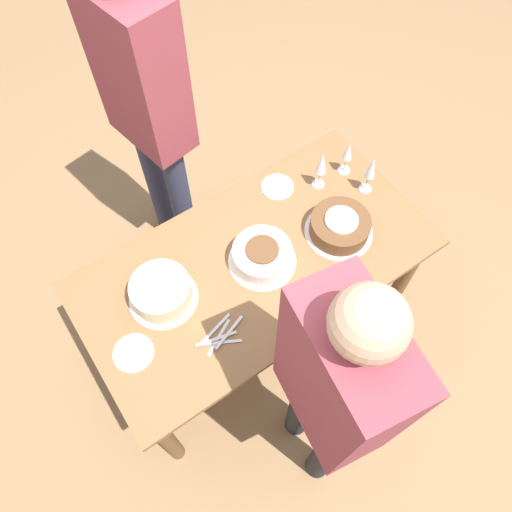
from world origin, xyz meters
TOP-DOWN VIEW (x-y plane):
  - ground_plane at (0.00, 0.00)m, footprint 12.00×12.00m
  - dining_table at (0.00, 0.00)m, footprint 1.54×0.80m
  - cake_center_white at (0.02, -0.01)m, footprint 0.29×0.29m
  - cake_front_chocolate at (0.39, -0.08)m, footprint 0.30×0.30m
  - cake_back_decorated at (-0.41, 0.08)m, footprint 0.29×0.29m
  - wine_glass_near at (0.64, 0.03)m, footprint 0.06×0.06m
  - wine_glass_far at (0.63, 0.17)m, footprint 0.06×0.06m
  - wine_glass_extra at (0.48, 0.18)m, footprint 0.06×0.06m
  - dessert_plate_left at (-0.63, -0.06)m, footprint 0.16×0.16m
  - dessert_plate_right at (0.31, 0.27)m, footprint 0.15×0.15m
  - fork_pile at (-0.31, -0.20)m, footprint 0.22×0.13m
  - person_cutting at (-0.15, -0.66)m, footprint 0.28×0.43m
  - person_watching at (-0.04, 0.78)m, footprint 0.29×0.43m

SIDE VIEW (x-z plane):
  - ground_plane at x=0.00m, z-range 0.00..0.00m
  - dining_table at x=0.00m, z-range 0.25..1.00m
  - dessert_plate_left at x=-0.63m, z-range 0.74..0.75m
  - dessert_plate_right at x=0.31m, z-range 0.74..0.75m
  - fork_pile at x=-0.31m, z-range 0.74..0.76m
  - cake_front_chocolate at x=0.39m, z-range 0.74..0.84m
  - cake_center_white at x=0.02m, z-range 0.74..0.84m
  - cake_back_decorated at x=-0.41m, z-range 0.74..0.86m
  - wine_glass_far at x=0.63m, z-range 0.77..0.96m
  - wine_glass_near at x=0.64m, z-range 0.78..0.99m
  - wine_glass_extra at x=0.48m, z-range 0.78..1.00m
  - person_cutting at x=-0.15m, z-range 0.18..1.87m
  - person_watching at x=-0.04m, z-range 0.19..1.97m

